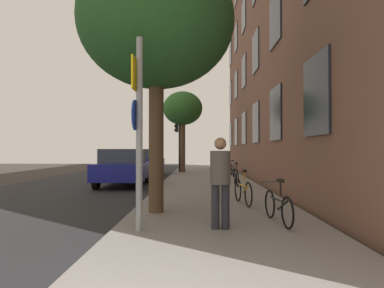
# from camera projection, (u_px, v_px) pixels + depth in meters

# --- Properties ---
(ground_plane) EXTENTS (41.80, 41.80, 0.00)m
(ground_plane) POSITION_uv_depth(u_px,v_px,m) (138.00, 182.00, 16.89)
(ground_plane) COLOR #332D28
(road_asphalt) EXTENTS (7.00, 38.00, 0.01)m
(road_asphalt) POSITION_uv_depth(u_px,v_px,m) (96.00, 181.00, 16.92)
(road_asphalt) COLOR #232326
(road_asphalt) RESTS_ON ground
(sidewalk) EXTENTS (4.20, 38.00, 0.12)m
(sidewalk) POSITION_uv_depth(u_px,v_px,m) (208.00, 180.00, 16.82)
(sidewalk) COLOR gray
(sidewalk) RESTS_ON ground
(building_facade) EXTENTS (0.56, 27.00, 14.83)m
(building_facade) POSITION_uv_depth(u_px,v_px,m) (261.00, 30.00, 16.40)
(building_facade) COLOR brown
(building_facade) RESTS_ON ground
(sign_post) EXTENTS (0.15, 0.60, 3.57)m
(sign_post) POSITION_uv_depth(u_px,v_px,m) (138.00, 122.00, 6.22)
(sign_post) COLOR gray
(sign_post) RESTS_ON sidewalk
(traffic_light) EXTENTS (0.43, 0.24, 3.51)m
(traffic_light) POSITION_uv_depth(u_px,v_px,m) (178.00, 136.00, 22.59)
(traffic_light) COLOR black
(traffic_light) RESTS_ON sidewalk
(tree_near) EXTENTS (3.74, 3.74, 6.15)m
(tree_near) POSITION_uv_depth(u_px,v_px,m) (156.00, 23.00, 8.11)
(tree_near) COLOR #4C3823
(tree_near) RESTS_ON sidewalk
(tree_far) EXTENTS (2.63, 2.63, 5.37)m
(tree_far) POSITION_uv_depth(u_px,v_px,m) (183.00, 109.00, 22.55)
(tree_far) COLOR brown
(tree_far) RESTS_ON sidewalk
(bicycle_0) EXTENTS (0.42, 1.63, 0.90)m
(bicycle_0) POSITION_uv_depth(u_px,v_px,m) (278.00, 206.00, 6.80)
(bicycle_0) COLOR black
(bicycle_0) RESTS_ON sidewalk
(bicycle_1) EXTENTS (0.43, 1.68, 0.94)m
(bicycle_1) POSITION_uv_depth(u_px,v_px,m) (243.00, 191.00, 9.21)
(bicycle_1) COLOR black
(bicycle_1) RESTS_ON sidewalk
(bicycle_2) EXTENTS (0.42, 1.65, 0.90)m
(bicycle_2) POSITION_uv_depth(u_px,v_px,m) (216.00, 183.00, 11.62)
(bicycle_2) COLOR black
(bicycle_2) RESTS_ON sidewalk
(bicycle_3) EXTENTS (0.42, 1.77, 0.96)m
(bicycle_3) POSITION_uv_depth(u_px,v_px,m) (236.00, 176.00, 14.00)
(bicycle_3) COLOR black
(bicycle_3) RESTS_ON sidewalk
(bicycle_4) EXTENTS (0.42, 1.75, 0.99)m
(bicycle_4) POSITION_uv_depth(u_px,v_px,m) (220.00, 172.00, 16.41)
(bicycle_4) COLOR black
(bicycle_4) RESTS_ON sidewalk
(bicycle_5) EXTENTS (0.42, 1.72, 0.91)m
(bicycle_5) POSITION_uv_depth(u_px,v_px,m) (232.00, 170.00, 18.79)
(bicycle_5) COLOR black
(bicycle_5) RESTS_ON sidewalk
(pedestrian_0) EXTENTS (0.53, 0.53, 1.71)m
(pedestrian_0) POSITION_uv_depth(u_px,v_px,m) (220.00, 177.00, 6.34)
(pedestrian_0) COLOR #26262D
(pedestrian_0) RESTS_ON sidewalk
(car_0) EXTENTS (1.97, 4.13, 1.62)m
(car_0) POSITION_uv_depth(u_px,v_px,m) (124.00, 167.00, 14.85)
(car_0) COLOR navy
(car_0) RESTS_ON road_asphalt
(car_1) EXTENTS (1.86, 3.95, 1.62)m
(car_1) POSITION_uv_depth(u_px,v_px,m) (146.00, 162.00, 20.97)
(car_1) COLOR navy
(car_1) RESTS_ON road_asphalt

